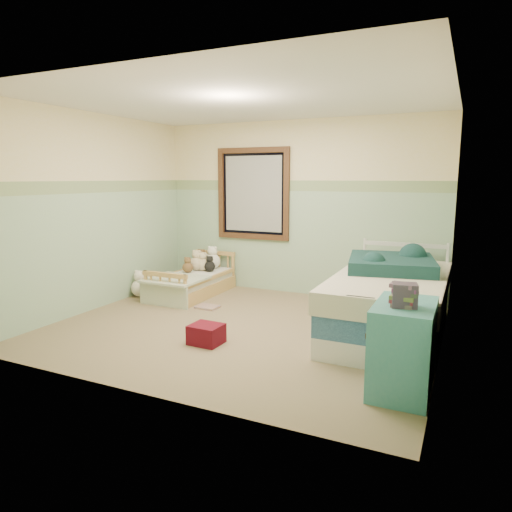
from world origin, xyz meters
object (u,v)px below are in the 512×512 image
at_px(twin_bed_frame, 389,324).
at_px(plush_floor_cream, 140,288).
at_px(toddler_bed_frame, 193,288).
at_px(dresser, 403,348).
at_px(floor_book, 208,307).
at_px(plush_floor_tan, 150,286).
at_px(red_pillow, 206,334).

bearing_deg(twin_bed_frame, plush_floor_cream, 177.89).
xyz_separation_m(toddler_bed_frame, dresser, (3.21, -1.91, 0.27)).
bearing_deg(dresser, floor_book, 152.29).
bearing_deg(twin_bed_frame, floor_book, 179.17).
relative_size(plush_floor_tan, floor_book, 0.77).
xyz_separation_m(red_pillow, floor_book, (-0.67, 1.14, -0.09)).
relative_size(twin_bed_frame, dresser, 3.00).
bearing_deg(floor_book, plush_floor_cream, 176.32).
bearing_deg(toddler_bed_frame, plush_floor_cream, -144.53).
xyz_separation_m(toddler_bed_frame, plush_floor_tan, (-0.61, -0.21, 0.02)).
bearing_deg(toddler_bed_frame, twin_bed_frame, -10.99).
xyz_separation_m(toddler_bed_frame, red_pillow, (1.24, -1.66, 0.01)).
bearing_deg(twin_bed_frame, toddler_bed_frame, 169.01).
distance_m(dresser, red_pillow, 2.00).
height_order(red_pillow, floor_book, red_pillow).
distance_m(toddler_bed_frame, plush_floor_tan, 0.65).
relative_size(toddler_bed_frame, red_pillow, 4.35).
bearing_deg(dresser, red_pillow, 172.80).
distance_m(toddler_bed_frame, dresser, 3.74).
distance_m(plush_floor_cream, floor_book, 1.18).
relative_size(toddler_bed_frame, plush_floor_tan, 6.32).
distance_m(plush_floor_tan, twin_bed_frame, 3.52).
relative_size(plush_floor_cream, floor_book, 0.91).
relative_size(red_pillow, floor_book, 1.12).
bearing_deg(plush_floor_tan, plush_floor_cream, -89.43).
distance_m(red_pillow, floor_book, 1.32).
height_order(toddler_bed_frame, red_pillow, red_pillow).
distance_m(plush_floor_tan, red_pillow, 2.35).
relative_size(plush_floor_cream, dresser, 0.36).
height_order(plush_floor_tan, floor_book, plush_floor_tan).
relative_size(plush_floor_tan, dresser, 0.31).
distance_m(dresser, floor_book, 3.00).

